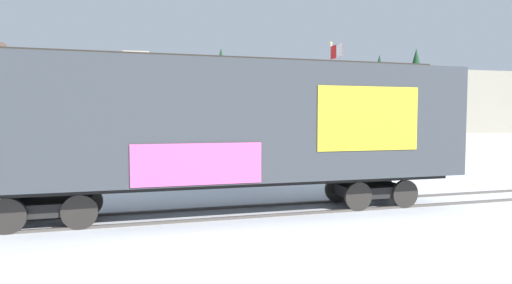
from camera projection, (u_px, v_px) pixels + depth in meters
ground_plane at (262, 212)px, 12.92m from camera, size 260.00×260.00×0.00m
track at (143, 218)px, 12.01m from camera, size 60.01×4.50×0.08m
freight_car at (226, 124)px, 12.50m from camera, size 14.93×3.59×4.78m
flagpole at (332, 89)px, 23.23m from camera, size 0.23×1.37×7.25m
hillside at (175, 103)px, 84.19m from camera, size 143.07×38.03×16.71m
parked_car_silver at (93, 164)px, 18.30m from camera, size 4.24×2.08×1.73m
parked_car_blue at (218, 162)px, 19.57m from camera, size 4.21×2.05×1.71m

